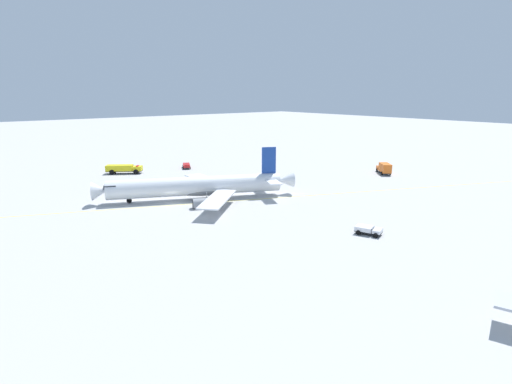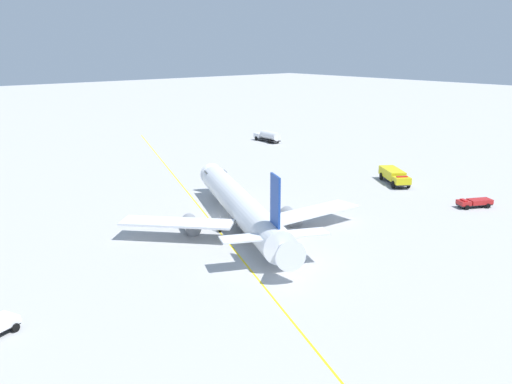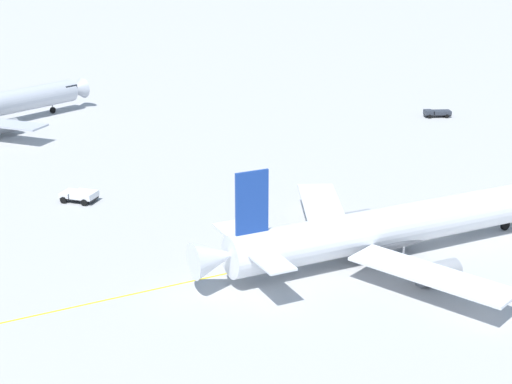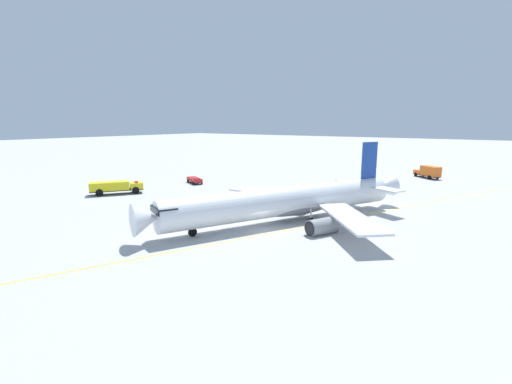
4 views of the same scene
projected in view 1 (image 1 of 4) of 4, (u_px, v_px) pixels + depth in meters
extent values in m
plane|color=#B2B2B2|center=(172.00, 203.00, 84.25)|extent=(600.00, 600.00, 0.00)
cylinder|color=white|center=(196.00, 186.00, 86.80)|extent=(35.27, 19.26, 4.05)
cone|color=white|center=(100.00, 191.00, 82.36)|extent=(4.34, 4.76, 3.85)
cone|color=white|center=(284.00, 180.00, 91.23)|extent=(5.08, 4.81, 3.44)
cube|color=black|center=(111.00, 186.00, 82.64)|extent=(3.63, 4.14, 0.70)
ellipsoid|color=slate|center=(205.00, 190.00, 87.49)|extent=(13.62, 8.92, 2.23)
cube|color=#193D93|center=(269.00, 160.00, 89.27)|extent=(3.00, 1.57, 5.88)
cube|color=white|center=(273.00, 182.00, 86.90)|extent=(4.69, 6.12, 0.20)
cube|color=white|center=(265.00, 175.00, 93.65)|extent=(4.69, 6.12, 0.20)
cube|color=white|center=(218.00, 199.00, 78.78)|extent=(13.85, 12.98, 0.28)
cube|color=white|center=(206.00, 179.00, 96.65)|extent=(4.51, 14.98, 0.28)
cylinder|color=gray|center=(203.00, 203.00, 80.63)|extent=(4.69, 3.68, 2.11)
cylinder|color=black|center=(193.00, 204.00, 80.14)|extent=(0.89, 1.69, 1.80)
cylinder|color=gray|center=(197.00, 187.00, 94.28)|extent=(4.69, 3.68, 2.11)
cylinder|color=black|center=(188.00, 188.00, 93.80)|extent=(0.89, 1.69, 1.80)
cylinder|color=#9EA0A5|center=(129.00, 197.00, 84.02)|extent=(0.20, 0.20, 1.74)
cylinder|color=black|center=(129.00, 201.00, 84.23)|extent=(1.12, 0.74, 1.10)
cylinder|color=#9EA0A5|center=(207.00, 196.00, 84.37)|extent=(0.20, 0.20, 1.74)
cylinder|color=black|center=(207.00, 200.00, 84.58)|extent=(1.12, 0.74, 1.10)
cylinder|color=#9EA0A5|center=(203.00, 189.00, 90.83)|extent=(0.20, 0.20, 1.74)
cylinder|color=black|center=(203.00, 193.00, 91.04)|extent=(1.12, 0.74, 1.10)
cube|color=#232326|center=(384.00, 171.00, 115.12)|extent=(6.29, 7.05, 0.20)
cube|color=orange|center=(381.00, 168.00, 117.52)|extent=(3.24, 3.23, 1.00)
cube|color=black|center=(380.00, 167.00, 118.48)|extent=(1.58, 1.31, 0.56)
cube|color=orange|center=(385.00, 168.00, 113.62)|extent=(5.01, 5.39, 2.40)
cylinder|color=black|center=(377.00, 170.00, 117.71)|extent=(0.85, 0.95, 1.00)
cylinder|color=black|center=(385.00, 170.00, 117.67)|extent=(0.85, 0.95, 1.00)
cylinder|color=black|center=(382.00, 173.00, 112.85)|extent=(0.85, 0.95, 1.00)
cylinder|color=black|center=(390.00, 173.00, 112.80)|extent=(0.85, 0.95, 1.00)
cube|color=#232326|center=(186.00, 167.00, 123.25)|extent=(3.95, 5.69, 0.20)
cube|color=red|center=(187.00, 166.00, 121.32)|extent=(2.52, 2.36, 0.65)
cube|color=black|center=(187.00, 166.00, 120.61)|extent=(1.54, 0.81, 0.36)
cube|color=red|center=(186.00, 165.00, 124.02)|extent=(3.40, 4.16, 0.70)
cube|color=red|center=(187.00, 165.00, 121.22)|extent=(1.52, 1.15, 0.16)
cylinder|color=black|center=(190.00, 168.00, 121.65)|extent=(0.59, 0.81, 0.76)
cylinder|color=black|center=(183.00, 168.00, 121.24)|extent=(0.59, 0.81, 0.76)
cylinder|color=black|center=(189.00, 166.00, 125.15)|extent=(0.59, 0.81, 0.76)
cylinder|color=black|center=(183.00, 166.00, 124.74)|extent=(0.59, 0.81, 0.76)
cube|color=#232326|center=(368.00, 231.00, 65.79)|extent=(3.35, 4.60, 0.20)
cube|color=white|center=(378.00, 231.00, 64.98)|extent=(2.61, 2.01, 0.55)
cube|color=black|center=(381.00, 231.00, 64.70)|extent=(1.84, 0.78, 0.31)
cube|color=white|center=(364.00, 228.00, 66.04)|extent=(3.15, 3.37, 0.70)
cylinder|color=black|center=(379.00, 231.00, 66.07)|extent=(0.55, 0.85, 0.80)
cylinder|color=black|center=(376.00, 236.00, 64.13)|extent=(0.55, 0.85, 0.80)
cylinder|color=black|center=(362.00, 229.00, 67.44)|extent=(0.55, 0.85, 0.80)
cylinder|color=black|center=(358.00, 233.00, 65.50)|extent=(0.55, 0.85, 0.80)
cube|color=#232326|center=(124.00, 171.00, 114.98)|extent=(9.59, 7.50, 0.20)
cube|color=yellow|center=(138.00, 168.00, 115.11)|extent=(3.56, 3.68, 1.20)
cube|color=black|center=(142.00, 168.00, 115.15)|extent=(1.38, 2.02, 0.67)
cube|color=yellow|center=(120.00, 168.00, 114.66)|extent=(7.66, 6.41, 1.60)
cube|color=red|center=(137.00, 166.00, 114.94)|extent=(1.60, 1.98, 0.16)
cylinder|color=black|center=(138.00, 170.00, 116.64)|extent=(1.32, 1.01, 1.40)
cylinder|color=black|center=(136.00, 172.00, 113.91)|extent=(1.32, 1.01, 1.40)
cylinder|color=black|center=(114.00, 170.00, 116.12)|extent=(1.32, 1.01, 1.40)
cylinder|color=black|center=(112.00, 172.00, 113.39)|extent=(1.32, 1.01, 1.40)
cube|color=yellow|center=(187.00, 204.00, 83.60)|extent=(160.56, 68.23, 0.01)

